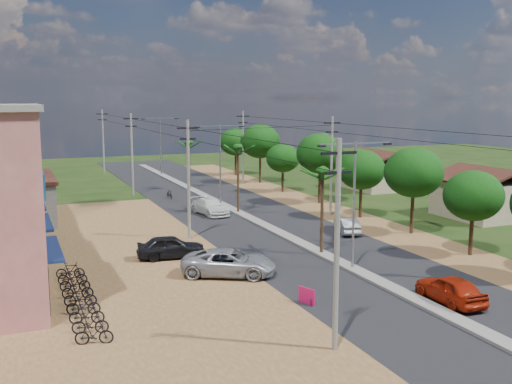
% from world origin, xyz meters
% --- Properties ---
extents(ground, '(160.00, 160.00, 0.00)m').
position_xyz_m(ground, '(0.00, 0.00, 0.00)').
color(ground, black).
rests_on(ground, ground).
extents(road, '(12.00, 110.00, 0.04)m').
position_xyz_m(road, '(0.00, 15.00, 0.02)').
color(road, black).
rests_on(road, ground).
extents(median, '(1.00, 90.00, 0.18)m').
position_xyz_m(median, '(0.00, 18.00, 0.09)').
color(median, '#605E56').
rests_on(median, ground).
extents(dirt_lot_west, '(18.00, 46.00, 0.04)m').
position_xyz_m(dirt_lot_west, '(-15.00, 8.00, 0.02)').
color(dirt_lot_west, brown).
rests_on(dirt_lot_west, ground).
extents(dirt_shoulder_east, '(5.00, 90.00, 0.03)m').
position_xyz_m(dirt_shoulder_east, '(8.50, 15.00, 0.01)').
color(dirt_shoulder_east, brown).
rests_on(dirt_shoulder_east, ground).
extents(house_east_near, '(7.60, 7.50, 4.60)m').
position_xyz_m(house_east_near, '(20.00, 10.00, 2.39)').
color(house_east_near, gray).
rests_on(house_east_near, ground).
extents(house_east_far, '(7.60, 7.50, 4.60)m').
position_xyz_m(house_east_far, '(21.00, 28.00, 2.39)').
color(house_east_far, gray).
rests_on(house_east_far, ground).
extents(tree_east_b, '(4.00, 4.00, 5.83)m').
position_xyz_m(tree_east_b, '(9.30, 0.00, 4.11)').
color(tree_east_b, black).
rests_on(tree_east_b, ground).
extents(tree_east_c, '(4.60, 4.60, 6.83)m').
position_xyz_m(tree_east_c, '(9.70, 7.00, 4.86)').
color(tree_east_c, black).
rests_on(tree_east_c, ground).
extents(tree_east_d, '(4.20, 4.20, 6.13)m').
position_xyz_m(tree_east_d, '(9.40, 14.00, 4.34)').
color(tree_east_d, black).
rests_on(tree_east_d, ground).
extents(tree_east_e, '(4.80, 4.80, 7.14)m').
position_xyz_m(tree_east_e, '(9.60, 22.00, 5.09)').
color(tree_east_e, black).
rests_on(tree_east_e, ground).
extents(tree_east_f, '(3.80, 3.80, 5.52)m').
position_xyz_m(tree_east_f, '(9.20, 30.00, 3.89)').
color(tree_east_f, black).
rests_on(tree_east_f, ground).
extents(tree_east_g, '(5.00, 5.00, 7.38)m').
position_xyz_m(tree_east_g, '(9.80, 38.00, 5.24)').
color(tree_east_g, black).
rests_on(tree_east_g, ground).
extents(tree_east_h, '(4.40, 4.40, 6.52)m').
position_xyz_m(tree_east_h, '(9.50, 46.00, 4.64)').
color(tree_east_h, black).
rests_on(tree_east_h, ground).
extents(palm_median_near, '(2.00, 2.00, 6.15)m').
position_xyz_m(palm_median_near, '(0.00, 4.00, 5.54)').
color(palm_median_near, black).
rests_on(palm_median_near, ground).
extents(palm_median_mid, '(2.00, 2.00, 6.55)m').
position_xyz_m(palm_median_mid, '(0.00, 20.00, 5.90)').
color(palm_median_mid, black).
rests_on(palm_median_mid, ground).
extents(palm_median_far, '(2.00, 2.00, 5.85)m').
position_xyz_m(palm_median_far, '(0.00, 36.00, 5.26)').
color(palm_median_far, black).
rests_on(palm_median_far, ground).
extents(streetlight_near, '(5.10, 0.18, 8.00)m').
position_xyz_m(streetlight_near, '(0.00, 0.00, 4.79)').
color(streetlight_near, gray).
rests_on(streetlight_near, ground).
extents(streetlight_mid, '(5.10, 0.18, 8.00)m').
position_xyz_m(streetlight_mid, '(0.00, 25.00, 4.79)').
color(streetlight_mid, gray).
rests_on(streetlight_mid, ground).
extents(streetlight_far, '(5.10, 0.18, 8.00)m').
position_xyz_m(streetlight_far, '(0.00, 50.00, 4.79)').
color(streetlight_far, gray).
rests_on(streetlight_far, ground).
extents(utility_pole_w_a, '(1.60, 0.24, 9.00)m').
position_xyz_m(utility_pole_w_a, '(-7.00, -10.00, 4.76)').
color(utility_pole_w_a, '#605E56').
rests_on(utility_pole_w_a, ground).
extents(utility_pole_w_b, '(1.60, 0.24, 9.00)m').
position_xyz_m(utility_pole_w_b, '(-7.00, 12.00, 4.76)').
color(utility_pole_w_b, '#605E56').
rests_on(utility_pole_w_b, ground).
extents(utility_pole_w_c, '(1.60, 0.24, 9.00)m').
position_xyz_m(utility_pole_w_c, '(-7.00, 34.00, 4.76)').
color(utility_pole_w_c, '#605E56').
rests_on(utility_pole_w_c, ground).
extents(utility_pole_w_d, '(1.60, 0.24, 9.00)m').
position_xyz_m(utility_pole_w_d, '(-7.00, 55.00, 4.76)').
color(utility_pole_w_d, '#605E56').
rests_on(utility_pole_w_d, ground).
extents(utility_pole_e_b, '(1.60, 0.24, 9.00)m').
position_xyz_m(utility_pole_e_b, '(7.50, 16.00, 4.76)').
color(utility_pole_e_b, '#605E56').
rests_on(utility_pole_e_b, ground).
extents(utility_pole_e_c, '(1.60, 0.24, 9.00)m').
position_xyz_m(utility_pole_e_c, '(7.50, 38.00, 4.76)').
color(utility_pole_e_c, '#605E56').
rests_on(utility_pole_e_c, ground).
extents(car_red_near, '(1.88, 4.36, 1.47)m').
position_xyz_m(car_red_near, '(1.50, -7.18, 0.73)').
color(car_red_near, maroon).
rests_on(car_red_near, ground).
extents(car_silver_mid, '(2.42, 4.08, 1.27)m').
position_xyz_m(car_silver_mid, '(5.00, 8.99, 0.63)').
color(car_silver_mid, gray).
rests_on(car_silver_mid, ground).
extents(car_white_far, '(2.70, 5.17, 1.43)m').
position_xyz_m(car_white_far, '(-2.58, 20.41, 0.72)').
color(car_white_far, silver).
rests_on(car_white_far, ground).
extents(car_parked_silver, '(6.20, 4.96, 1.57)m').
position_xyz_m(car_parked_silver, '(-7.50, 1.80, 0.78)').
color(car_parked_silver, gray).
rests_on(car_parked_silver, ground).
extents(car_parked_dark, '(4.68, 2.37, 1.53)m').
position_xyz_m(car_parked_dark, '(-9.73, 7.02, 0.76)').
color(car_parked_dark, black).
rests_on(car_parked_dark, ground).
extents(moto_rider_west_a, '(0.84, 1.91, 0.98)m').
position_xyz_m(moto_rider_west_a, '(-2.16, 19.93, 0.49)').
color(moto_rider_west_a, black).
rests_on(moto_rider_west_a, ground).
extents(moto_rider_west_b, '(0.60, 1.60, 0.94)m').
position_xyz_m(moto_rider_west_b, '(-3.85, 30.44, 0.47)').
color(moto_rider_west_b, black).
rests_on(moto_rider_west_b, ground).
extents(roadside_sign, '(0.45, 1.03, 0.89)m').
position_xyz_m(roadside_sign, '(-5.50, -4.48, 0.44)').
color(roadside_sign, '#B3104A').
rests_on(roadside_sign, ground).
extents(parked_scooter_row, '(1.73, 11.27, 1.00)m').
position_xyz_m(parked_scooter_row, '(-16.38, -0.34, 0.50)').
color(parked_scooter_row, black).
rests_on(parked_scooter_row, ground).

